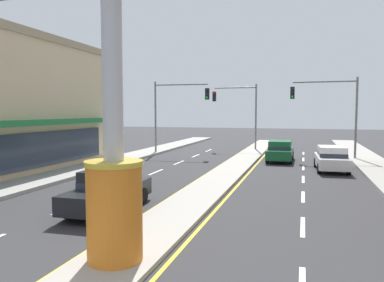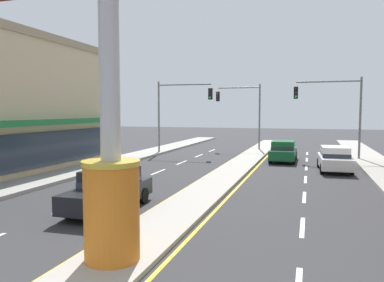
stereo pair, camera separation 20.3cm
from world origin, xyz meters
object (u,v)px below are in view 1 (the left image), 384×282
traffic_light_left_side (175,104)px  traffic_light_median_far (240,106)px  traffic_light_right_side (331,104)px  sedan_near_right_lane (331,158)px  sedan_near_left_lane (109,189)px  district_sign (113,98)px  sedan_far_right_lane (280,151)px

traffic_light_left_side → traffic_light_median_far: 7.13m
traffic_light_right_side → sedan_near_right_lane: traffic_light_right_side is taller
sedan_near_left_lane → district_sign: bearing=-59.7°
traffic_light_right_side → sedan_near_left_lane: traffic_light_right_side is taller
sedan_near_right_lane → sedan_near_left_lane: same height
sedan_near_left_lane → sedan_near_right_lane: bearing=55.0°
traffic_light_right_side → sedan_near_left_lane: size_ratio=1.43×
district_sign → traffic_light_median_far: district_sign is taller
sedan_near_right_lane → sedan_near_left_lane: 14.94m
traffic_light_left_side → sedan_near_left_lane: size_ratio=1.43×
sedan_far_right_lane → traffic_light_left_side: bearing=167.7°
traffic_light_left_side → sedan_near_left_lane: (3.58, -17.84, -3.46)m
traffic_light_left_side → traffic_light_median_far: size_ratio=1.00×
traffic_light_left_side → traffic_light_right_side: same height
sedan_far_right_lane → sedan_near_left_lane: (-5.27, -15.92, 0.00)m
traffic_light_median_far → sedan_near_right_lane: (7.50, -11.00, -3.41)m
sedan_near_right_lane → sedan_far_right_lane: same height
sedan_far_right_lane → traffic_light_right_side: bearing=29.9°
traffic_light_median_far → sedan_near_left_lane: 23.51m
sedan_near_right_lane → traffic_light_right_side: bearing=87.2°
traffic_light_right_side → sedan_near_right_lane: 6.70m
district_sign → traffic_light_median_far: 27.79m
traffic_light_left_side → sedan_near_left_lane: traffic_light_left_side is taller
sedan_far_right_lane → sedan_near_left_lane: size_ratio=0.99×
traffic_light_left_side → sedan_far_right_lane: (8.85, -1.92, -3.46)m
sedan_far_right_lane → sedan_near_left_lane: bearing=-108.3°
traffic_light_left_side → traffic_light_right_side: (12.44, 0.13, 0.00)m
traffic_light_right_side → sedan_far_right_lane: 5.39m
traffic_light_right_side → traffic_light_median_far: bearing=145.9°
traffic_light_median_far → sedan_near_right_lane: bearing=-55.7°
sedan_near_left_lane → traffic_light_median_far: bearing=87.4°
traffic_light_median_far → district_sign: bearing=-86.8°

